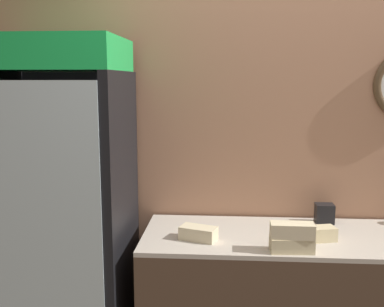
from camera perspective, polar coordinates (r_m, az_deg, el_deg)
wall_back at (r=2.93m, az=12.46°, el=1.58°), size 5.20×0.10×2.70m
prep_counter at (r=2.84m, az=12.74°, el=-18.27°), size 1.75×0.66×0.86m
beverage_cooler at (r=2.77m, az=-15.92°, el=-4.84°), size 0.77×0.70×1.97m
sandwich_stack_bottom at (r=2.41m, az=12.55°, el=-11.23°), size 0.23×0.11×0.08m
sandwich_stack_middle at (r=2.39m, az=12.61°, el=-9.51°), size 0.22×0.10×0.08m
sandwich_flat_left at (r=2.59m, az=15.21°, el=-9.84°), size 0.25×0.15×0.08m
sandwich_flat_right at (r=2.52m, az=0.81°, el=-10.08°), size 0.22×0.16×0.07m
napkin_dispenser at (r=2.92m, az=16.46°, el=-7.31°), size 0.11×0.09×0.12m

